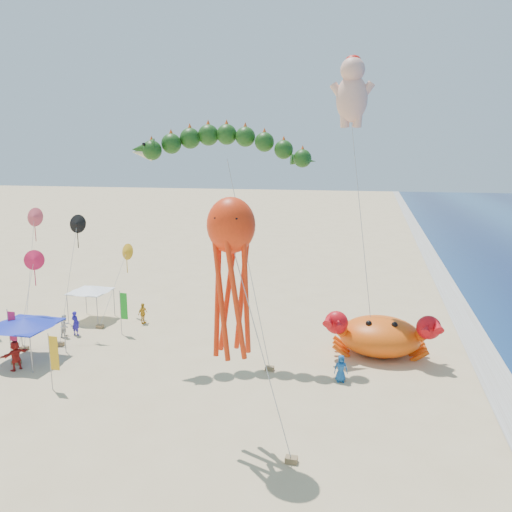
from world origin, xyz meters
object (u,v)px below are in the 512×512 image
at_px(cherub_kite, 352,90).
at_px(octopus_kite, 232,266).
at_px(canopy_blue, 24,322).
at_px(crab_inflatable, 380,335).
at_px(dragon_kite, 224,151).
at_px(canopy_white, 90,289).

relative_size(cherub_kite, octopus_kite, 1.73).
bearing_deg(canopy_blue, crab_inflatable, 15.32).
xyz_separation_m(dragon_kite, octopus_kite, (3.32, -10.11, -4.79)).
distance_m(dragon_kite, octopus_kite, 11.67).
height_order(crab_inflatable, octopus_kite, octopus_kite).
relative_size(dragon_kite, cherub_kite, 0.75).
bearing_deg(canopy_white, octopus_kite, -41.76).
height_order(dragon_kite, canopy_white, dragon_kite).
bearing_deg(cherub_kite, crab_inflatable, -50.79).
bearing_deg(dragon_kite, cherub_kite, 31.08).
xyz_separation_m(dragon_kite, canopy_white, (-11.94, 3.52, -10.31)).
distance_m(octopus_kite, canopy_white, 21.19).
relative_size(canopy_blue, canopy_white, 1.28).
bearing_deg(crab_inflatable, dragon_kite, -171.80).
bearing_deg(cherub_kite, octopus_kite, -105.17).
bearing_deg(canopy_blue, canopy_white, 92.38).
relative_size(octopus_kite, canopy_white, 3.61).
height_order(dragon_kite, cherub_kite, cherub_kite).
height_order(dragon_kite, canopy_blue, dragon_kite).
height_order(octopus_kite, canopy_white, octopus_kite).
distance_m(crab_inflatable, dragon_kite, 15.03).
distance_m(crab_inflatable, canopy_white, 21.75).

